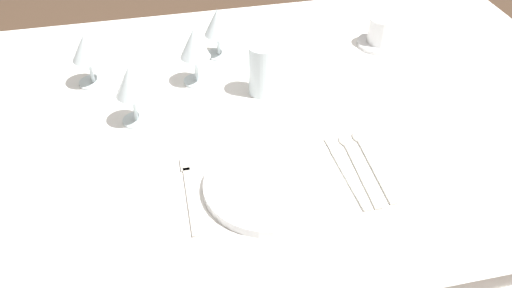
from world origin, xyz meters
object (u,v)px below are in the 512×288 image
object	(u,v)px
dinner_plate	(270,186)
wine_glass_centre	(87,49)
coffee_cup_left	(383,30)
drink_tumbler	(262,73)
wine_glass_right	(218,24)
spoon_dessert	(369,157)
wine_glass_left	(131,84)
spoon_soup	(355,161)
fork_outer	(189,191)
wine_glass_far	(195,45)
dinner_knife	(347,174)

from	to	relation	value
dinner_plate	wine_glass_centre	world-z (taller)	wine_glass_centre
coffee_cup_left	drink_tumbler	distance (m)	0.41
wine_glass_right	spoon_dessert	bearing A→B (deg)	-64.53
wine_glass_left	spoon_soup	bearing A→B (deg)	-29.22
fork_outer	spoon_dessert	distance (m)	0.38
spoon_dessert	wine_glass_right	xyz separation A→B (m)	(-0.23, 0.49, 0.09)
coffee_cup_left	drink_tumbler	bearing A→B (deg)	-157.19
spoon_dessert	coffee_cup_left	size ratio (longest dim) A/B	2.32
fork_outer	wine_glass_left	distance (m)	0.29
coffee_cup_left	wine_glass_far	xyz separation A→B (m)	(-0.52, -0.08, 0.06)
wine_glass_far	drink_tumbler	distance (m)	0.17
spoon_soup	fork_outer	bearing A→B (deg)	-177.63
wine_glass_centre	wine_glass_right	world-z (taller)	wine_glass_centre
fork_outer	wine_glass_far	size ratio (longest dim) A/B	1.48
spoon_soup	drink_tumbler	distance (m)	0.33
drink_tumbler	wine_glass_far	bearing A→B (deg)	151.45
drink_tumbler	coffee_cup_left	bearing A→B (deg)	22.81
spoon_soup	wine_glass_left	bearing A→B (deg)	150.78
coffee_cup_left	wine_glass_far	distance (m)	0.53
spoon_soup	spoon_dessert	xyz separation A→B (m)	(0.03, 0.01, 0.00)
spoon_dessert	wine_glass_centre	world-z (taller)	wine_glass_centre
dinner_plate	spoon_soup	distance (m)	0.20
spoon_dessert	coffee_cup_left	distance (m)	0.50
dinner_knife	spoon_soup	size ratio (longest dim) A/B	0.98
spoon_dessert	wine_glass_left	xyz separation A→B (m)	(-0.47, 0.24, 0.10)
spoon_dessert	wine_glass_far	xyz separation A→B (m)	(-0.31, 0.37, 0.10)
coffee_cup_left	fork_outer	bearing A→B (deg)	-141.76
dinner_plate	wine_glass_far	size ratio (longest dim) A/B	1.75
spoon_soup	spoon_dessert	size ratio (longest dim) A/B	1.00
dinner_knife	wine_glass_right	bearing A→B (deg)	107.81
wine_glass_left	spoon_dessert	bearing A→B (deg)	-26.91
dinner_knife	wine_glass_right	size ratio (longest dim) A/B	1.69
wine_glass_centre	wine_glass_right	bearing A→B (deg)	11.62
wine_glass_left	coffee_cup_left	bearing A→B (deg)	17.25
fork_outer	wine_glass_far	xyz separation A→B (m)	(0.07, 0.39, 0.10)
wine_glass_centre	wine_glass_far	bearing A→B (deg)	-11.42
fork_outer	spoon_soup	world-z (taller)	spoon_soup
wine_glass_left	wine_glass_far	xyz separation A→B (m)	(0.16, 0.13, 0.00)
dinner_plate	dinner_knife	bearing A→B (deg)	2.52
spoon_soup	spoon_dessert	distance (m)	0.03
dinner_plate	dinner_knife	world-z (taller)	dinner_plate
fork_outer	coffee_cup_left	distance (m)	0.76
spoon_soup	wine_glass_right	world-z (taller)	wine_glass_right
wine_glass_left	wine_glass_far	size ratio (longest dim) A/B	0.98
dinner_knife	wine_glass_centre	size ratio (longest dim) A/B	1.65
spoon_dessert	wine_glass_left	distance (m)	0.53
spoon_soup	wine_glass_right	bearing A→B (deg)	112.02
spoon_dessert	drink_tumbler	bearing A→B (deg)	119.02
spoon_dessert	wine_glass_right	world-z (taller)	wine_glass_right
dinner_plate	spoon_dessert	distance (m)	0.23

